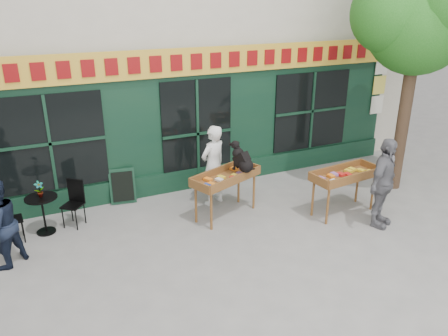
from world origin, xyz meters
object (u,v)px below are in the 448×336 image
at_px(dog, 242,156).
at_px(bistro_table, 42,207).
at_px(book_cart_right, 345,177).
at_px(woman, 213,165).
at_px(book_cart_center, 226,179).
at_px(man_right, 383,183).

height_order(dog, bistro_table, dog).
relative_size(book_cart_right, bistro_table, 2.05).
bearing_deg(woman, dog, 94.96).
height_order(dog, woman, woman).
bearing_deg(book_cart_right, dog, 149.79).
distance_m(book_cart_center, man_right, 3.11).
xyz_separation_m(dog, bistro_table, (-3.86, 0.87, -0.75)).
height_order(book_cart_center, woman, woman).
xyz_separation_m(man_right, bistro_table, (-6.12, 2.50, -0.37)).
height_order(dog, man_right, man_right).
height_order(woman, bistro_table, woman).
height_order(book_cart_center, bistro_table, book_cart_center).
xyz_separation_m(book_cart_right, bistro_table, (-5.82, 1.75, -0.28)).
distance_m(book_cart_center, book_cart_right, 2.49).
xyz_separation_m(woman, bistro_table, (-3.51, 0.17, -0.35)).
bearing_deg(book_cart_right, book_cart_center, 152.06).
bearing_deg(dog, bistro_table, 145.70).
bearing_deg(man_right, book_cart_right, 85.91).
bearing_deg(woman, book_cart_center, 68.40).
height_order(book_cart_right, man_right, man_right).
distance_m(book_cart_right, man_right, 0.81).
xyz_separation_m(book_cart_center, dog, (0.35, -0.05, 0.47)).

